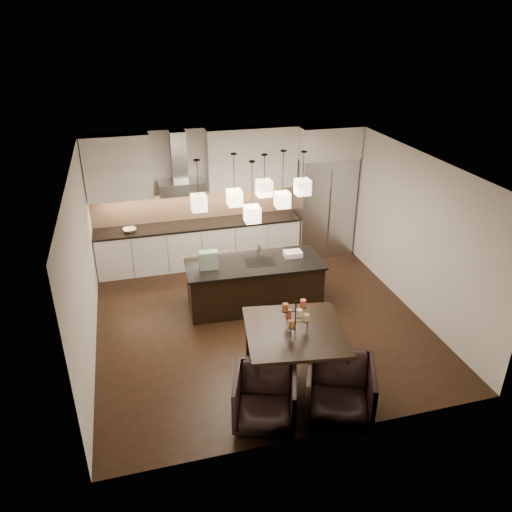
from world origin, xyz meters
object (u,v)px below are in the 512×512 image
object	(u,v)px
island_body	(254,284)
armchair_right	(339,390)
refrigerator	(323,205)
dining_table	(294,354)
armchair_left	(265,398)

from	to	relation	value
island_body	armchair_right	world-z (taller)	island_body
refrigerator	dining_table	size ratio (longest dim) A/B	1.56
island_body	armchair_left	distance (m)	2.92
dining_table	armchair_left	distance (m)	0.98
island_body	dining_table	distance (m)	2.12
refrigerator	island_body	size ratio (longest dim) A/B	0.91
refrigerator	dining_table	distance (m)	4.50
dining_table	armchair_left	size ratio (longest dim) A/B	1.69
refrigerator	armchair_left	world-z (taller)	refrigerator
refrigerator	dining_table	world-z (taller)	refrigerator
dining_table	armchair_left	world-z (taller)	dining_table
dining_table	armchair_right	world-z (taller)	dining_table
refrigerator	armchair_right	bearing A→B (deg)	-109.18
armchair_left	dining_table	bearing A→B (deg)	67.80
island_body	armchair_left	bearing A→B (deg)	-99.33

